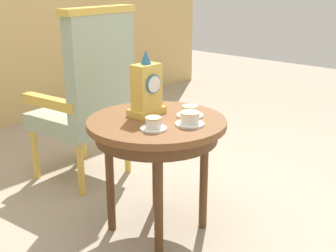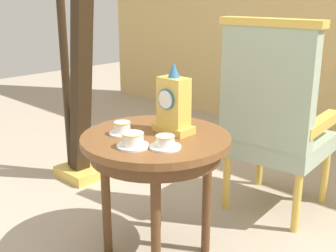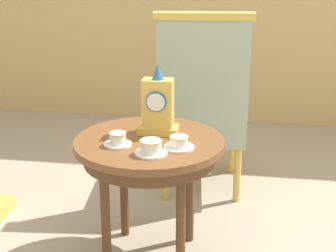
% 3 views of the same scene
% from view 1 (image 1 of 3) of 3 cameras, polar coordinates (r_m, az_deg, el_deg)
% --- Properties ---
extents(ground_plane, '(10.00, 10.00, 0.00)m').
position_cam_1_polar(ground_plane, '(2.54, -1.31, -12.33)').
color(ground_plane, tan).
extents(side_table, '(0.71, 0.71, 0.62)m').
position_cam_1_polar(side_table, '(2.27, -1.45, -0.96)').
color(side_table, brown).
rests_on(side_table, ground).
extents(teacup_left, '(0.13, 0.13, 0.06)m').
position_cam_1_polar(teacup_left, '(2.09, -1.86, 0.24)').
color(teacup_left, white).
rests_on(teacup_left, side_table).
extents(teacup_right, '(0.14, 0.14, 0.07)m').
position_cam_1_polar(teacup_right, '(2.15, 2.82, 0.91)').
color(teacup_right, white).
rests_on(teacup_right, side_table).
extents(teacup_center, '(0.14, 0.14, 0.06)m').
position_cam_1_polar(teacup_center, '(2.29, 2.83, 1.83)').
color(teacup_center, white).
rests_on(teacup_center, side_table).
extents(mantel_clock, '(0.19, 0.11, 0.34)m').
position_cam_1_polar(mantel_clock, '(2.29, -2.75, 4.69)').
color(mantel_clock, gold).
rests_on(mantel_clock, side_table).
extents(armchair, '(0.60, 0.59, 1.14)m').
position_cam_1_polar(armchair, '(2.91, -10.03, 4.06)').
color(armchair, '#9EB299').
rests_on(armchair, ground).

